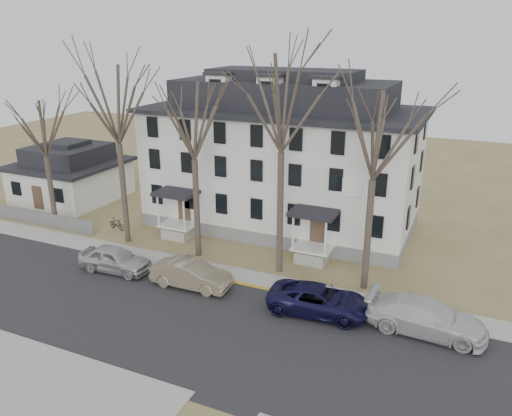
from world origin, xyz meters
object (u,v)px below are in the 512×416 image
at_px(tree_mid_left, 193,116).
at_px(car_tan, 191,275).
at_px(boarding_house, 283,158).
at_px(car_silver, 115,260).
at_px(bicycle_right, 116,224).
at_px(tree_far_left, 115,99).
at_px(tree_center, 282,97).
at_px(car_navy, 319,301).
at_px(tree_mid_right, 376,129).
at_px(tree_bungalow, 42,125).
at_px(small_house, 71,175).
at_px(bicycle_left, 183,231).
at_px(car_white, 426,318).

bearing_deg(tree_mid_left, car_tan, -64.91).
relative_size(boarding_house, car_silver, 4.34).
bearing_deg(bicycle_right, boarding_house, -49.08).
height_order(tree_far_left, tree_mid_left, tree_far_left).
bearing_deg(tree_center, car_navy, -45.40).
distance_m(car_tan, car_navy, 7.94).
bearing_deg(tree_mid_right, car_navy, -112.12).
bearing_deg(tree_mid_left, tree_bungalow, 180.00).
xyz_separation_m(tree_far_left, tree_mid_left, (6.00, 0.00, -0.74)).
bearing_deg(small_house, car_silver, -38.16).
height_order(tree_bungalow, bicycle_left, tree_bungalow).
height_order(car_navy, car_white, car_white).
height_order(tree_mid_right, bicycle_left, tree_mid_right).
relative_size(car_tan, car_navy, 0.88).
relative_size(boarding_house, car_tan, 4.22).
xyz_separation_m(car_navy, bicycle_right, (-18.08, 5.40, -0.30)).
bearing_deg(bicycle_right, bicycle_left, -69.66).
bearing_deg(car_white, tree_center, 71.81).
xyz_separation_m(car_tan, bicycle_right, (-10.14, 5.63, -0.34)).
distance_m(tree_far_left, tree_center, 12.02).
distance_m(tree_bungalow, car_white, 29.52).
distance_m(tree_far_left, car_navy, 18.97).
bearing_deg(car_white, boarding_house, 49.10).
bearing_deg(tree_far_left, tree_bungalow, 180.00).
bearing_deg(car_navy, tree_center, 40.49).
bearing_deg(car_tan, car_silver, 89.76).
bearing_deg(boarding_house, car_silver, -117.81).
height_order(tree_mid_left, car_silver, tree_mid_left).
distance_m(tree_far_left, tree_mid_left, 6.05).
bearing_deg(tree_center, bicycle_right, 174.18).
distance_m(tree_far_left, car_tan, 13.10).
height_order(tree_far_left, car_silver, tree_far_left).
distance_m(boarding_house, car_white, 17.62).
relative_size(boarding_house, car_white, 3.47).
xyz_separation_m(tree_bungalow, bicycle_right, (4.81, 1.45, -7.64)).
height_order(car_silver, car_white, car_white).
distance_m(bicycle_left, bicycle_right, 5.50).
height_order(tree_bungalow, bicycle_right, tree_bungalow).
xyz_separation_m(tree_center, car_silver, (-9.59, -4.34, -10.27)).
bearing_deg(car_white, bicycle_left, 74.23).
bearing_deg(tree_mid_left, car_white, -12.92).
bearing_deg(tree_far_left, bicycle_left, 37.08).
distance_m(tree_bungalow, car_tan, 17.16).
relative_size(tree_mid_left, bicycle_right, 8.06).
relative_size(tree_bungalow, car_silver, 2.25).
bearing_deg(car_tan, tree_center, -45.93).
relative_size(car_navy, car_white, 0.94).
distance_m(car_navy, bicycle_right, 18.87).
bearing_deg(tree_mid_right, tree_far_left, 180.00).
relative_size(tree_center, bicycle_left, 9.21).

